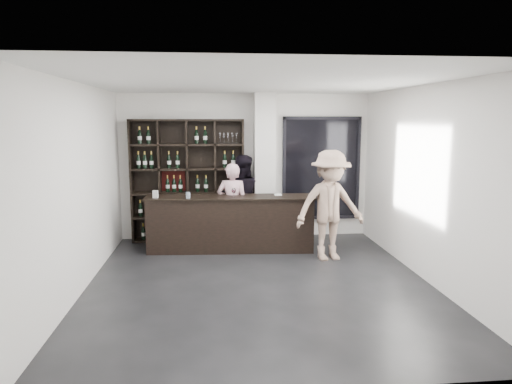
{
  "coord_description": "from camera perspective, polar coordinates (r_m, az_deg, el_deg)",
  "views": [
    {
      "loc": [
        -0.66,
        -6.41,
        2.39
      ],
      "look_at": [
        0.06,
        1.1,
        1.19
      ],
      "focal_mm": 32.0,
      "sensor_mm": 36.0,
      "label": 1
    }
  ],
  "objects": [
    {
      "name": "wine_shelf",
      "position": [
        9.07,
        -8.5,
        1.41
      ],
      "size": [
        2.2,
        0.35,
        2.4
      ],
      "primitive_type": null,
      "color": "black",
      "rests_on": "floor"
    },
    {
      "name": "wine_glass",
      "position": [
        8.16,
        -2.8,
        -0.03
      ],
      "size": [
        0.09,
        0.09,
        0.19
      ],
      "primitive_type": null,
      "rotation": [
        0.0,
        0.0,
        -0.2
      ],
      "color": "white",
      "rests_on": "tasting_counter"
    },
    {
      "name": "napkin_stack",
      "position": [
        8.41,
        2.76,
        -0.33
      ],
      "size": [
        0.13,
        0.13,
        0.02
      ],
      "primitive_type": "cube",
      "rotation": [
        0.0,
        0.0,
        0.0
      ],
      "color": "white",
      "rests_on": "tasting_counter"
    },
    {
      "name": "spit_cup",
      "position": [
        8.16,
        -8.49,
        -0.39
      ],
      "size": [
        0.1,
        0.1,
        0.11
      ],
      "primitive_type": "cylinder",
      "rotation": [
        0.0,
        0.0,
        -0.33
      ],
      "color": "silver",
      "rests_on": "tasting_counter"
    },
    {
      "name": "tasting_counter",
      "position": [
        8.38,
        -3.2,
        -3.94
      ],
      "size": [
        3.07,
        0.64,
        1.01
      ],
      "rotation": [
        0.0,
        0.0,
        -0.06
      ],
      "color": "black",
      "rests_on": "floor"
    },
    {
      "name": "floor",
      "position": [
        6.88,
        0.4,
        -11.33
      ],
      "size": [
        5.0,
        5.5,
        0.01
      ],
      "primitive_type": "cube",
      "color": "black",
      "rests_on": "ground"
    },
    {
      "name": "card_stand",
      "position": [
        8.28,
        -12.47,
        -0.28
      ],
      "size": [
        0.1,
        0.07,
        0.14
      ],
      "primitive_type": "cube",
      "rotation": [
        0.0,
        0.0,
        -0.33
      ],
      "color": "white",
      "rests_on": "tasting_counter"
    },
    {
      "name": "glass_panel",
      "position": [
        9.42,
        8.16,
        2.93
      ],
      "size": [
        1.6,
        0.08,
        2.1
      ],
      "color": "black",
      "rests_on": "floor"
    },
    {
      "name": "structural_column",
      "position": [
        8.99,
        1.03,
        3.05
      ],
      "size": [
        0.4,
        0.4,
        2.9
      ],
      "primitive_type": "cube",
      "color": "silver",
      "rests_on": "floor"
    },
    {
      "name": "customer",
      "position": [
        7.86,
        9.22,
        -1.68
      ],
      "size": [
        1.32,
        0.9,
        1.89
      ],
      "primitive_type": "imported",
      "rotation": [
        0.0,
        0.0,
        0.17
      ],
      "color": "gray",
      "rests_on": "floor"
    },
    {
      "name": "taster_black",
      "position": [
        8.96,
        -1.79,
        -0.79
      ],
      "size": [
        0.97,
        0.84,
        1.72
      ],
      "primitive_type": "imported",
      "rotation": [
        0.0,
        0.0,
        2.89
      ],
      "color": "black",
      "rests_on": "floor"
    },
    {
      "name": "taster_pink",
      "position": [
        8.53,
        -2.96,
        -1.71
      ],
      "size": [
        0.66,
        0.5,
        1.6
      ],
      "primitive_type": "imported",
      "rotation": [
        0.0,
        0.0,
        2.92
      ],
      "color": "#CD9EA7",
      "rests_on": "floor"
    }
  ]
}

